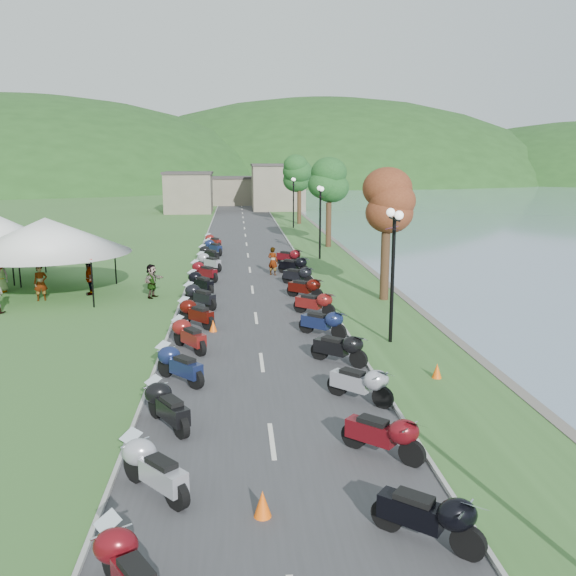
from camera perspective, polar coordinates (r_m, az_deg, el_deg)
name	(u,v)px	position (r m, az deg, el deg)	size (l,w,h in m)	color
road	(248,255)	(44.48, -3.77, 3.06)	(7.00, 120.00, 0.02)	#3C3C3F
hills_backdrop	(238,181)	(204.06, -4.67, 9.95)	(360.00, 120.00, 76.00)	#285621
far_building	(228,191)	(89.06, -5.67, 9.06)	(18.00, 16.00, 5.00)	slate
moto_row_left	(192,325)	(24.02, -9.01, -3.40)	(2.60, 51.39, 1.10)	#331411
moto_row_right	(331,335)	(22.43, 4.01, -4.39)	(2.60, 39.01, 1.10)	#331411
vendor_tent_main	(48,257)	(33.21, -21.54, 2.71)	(5.55, 5.55, 4.00)	silver
tree_lakeside	(386,224)	(30.13, 9.18, 5.97)	(2.73, 2.73, 7.59)	#255F25
pedestrian_a	(42,300)	(32.56, -22.02, -1.09)	(0.65, 0.47, 1.77)	slate
traffic_cone_near	(263,504)	(12.56, -2.40, -19.55)	(0.36, 0.36, 0.56)	#F2590C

